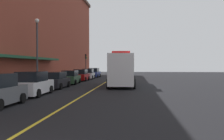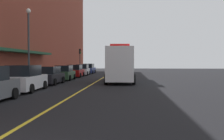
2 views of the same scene
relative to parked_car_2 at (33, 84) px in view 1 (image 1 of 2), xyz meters
The scene contains 16 objects.
ground_plane 12.51m from the parked_car_2, 71.65° to the left, with size 112.00×112.00×0.00m, color black.
sidewalk_left 12.09m from the parked_car_2, 100.85° to the left, with size 2.40×70.00×0.15m, color #ADA8A0.
lane_center_stripe 12.51m from the parked_car_2, 71.65° to the left, with size 0.16×70.00×0.01m, color gold.
parked_car_2 is the anchor object (origin of this frame).
parked_car_3 5.84m from the parked_car_2, 91.09° to the left, with size 2.13×4.56×1.67m.
parked_car_4 11.64m from the parked_car_2, 90.42° to the left, with size 2.09×4.51×1.70m.
parked_car_5 17.67m from the parked_car_2, 90.31° to the left, with size 2.11×4.23×1.72m.
parked_car_6 23.07m from the parked_car_2, 90.02° to the left, with size 2.11×4.22×1.74m.
parked_car_7 28.88m from the parked_car_2, 89.93° to the left, with size 2.18×4.53×1.80m.
box_truck 11.14m from the parked_car_2, 54.14° to the left, with size 2.95×8.92×3.73m.
parking_meter_0 24.67m from the parked_car_2, 93.30° to the left, with size 0.14×0.18×1.33m.
parking_meter_1 1.45m from the parked_car_2, behind, with size 0.14×0.18×1.33m.
parking_meter_3 17.22m from the parked_car_2, 94.73° to the left, with size 0.14×0.18×1.33m.
parking_meter_4 2.62m from the parked_car_2, 122.85° to the left, with size 0.14×0.18×1.33m.
street_lamp_left 7.12m from the parked_car_2, 109.06° to the left, with size 0.44×0.44×6.94m.
traffic_light_near 28.03m from the parked_car_2, 92.79° to the left, with size 0.38×0.36×4.30m.
Camera 1 is at (3.94, -5.44, 2.35)m, focal length 39.74 mm.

